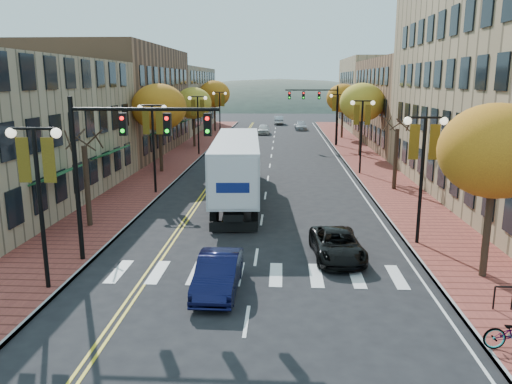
# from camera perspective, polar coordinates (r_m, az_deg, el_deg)

# --- Properties ---
(ground) EXTENTS (200.00, 200.00, 0.00)m
(ground) POSITION_cam_1_polar(r_m,az_deg,el_deg) (18.49, -0.64, -11.71)
(ground) COLOR black
(ground) RESTS_ON ground
(sidewalk_left) EXTENTS (4.00, 85.00, 0.15)m
(sidewalk_left) POSITION_cam_1_polar(r_m,az_deg,el_deg) (50.89, -8.49, 4.01)
(sidewalk_left) COLOR brown
(sidewalk_left) RESTS_ON ground
(sidewalk_right) EXTENTS (4.00, 85.00, 0.15)m
(sidewalk_right) POSITION_cam_1_polar(r_m,az_deg,el_deg) (50.51, 12.01, 3.80)
(sidewalk_right) COLOR brown
(sidewalk_right) RESTS_ON ground
(building_left_mid) EXTENTS (12.00, 24.00, 11.00)m
(building_left_mid) POSITION_cam_1_polar(r_m,az_deg,el_deg) (55.86, -16.15, 10.01)
(building_left_mid) COLOR brown
(building_left_mid) RESTS_ON ground
(building_left_far) EXTENTS (12.00, 26.00, 9.50)m
(building_left_far) POSITION_cam_1_polar(r_m,az_deg,el_deg) (79.93, -10.25, 10.42)
(building_left_far) COLOR #9E8966
(building_left_far) RESTS_ON ground
(building_right_mid) EXTENTS (15.00, 24.00, 10.00)m
(building_right_mid) POSITION_cam_1_polar(r_m,az_deg,el_deg) (61.39, 19.76, 9.50)
(building_right_mid) COLOR brown
(building_right_mid) RESTS_ON ground
(building_right_far) EXTENTS (15.00, 20.00, 11.00)m
(building_right_far) POSITION_cam_1_polar(r_m,az_deg,el_deg) (82.69, 15.43, 10.76)
(building_right_far) COLOR #9E8966
(building_right_far) RESTS_ON ground
(tree_left_a) EXTENTS (0.28, 0.28, 4.20)m
(tree_left_a) POSITION_cam_1_polar(r_m,az_deg,el_deg) (27.31, -18.73, 0.63)
(tree_left_a) COLOR #382619
(tree_left_a) RESTS_ON sidewalk_left
(tree_left_b) EXTENTS (4.48, 4.48, 7.21)m
(tree_left_b) POSITION_cam_1_polar(r_m,az_deg,el_deg) (42.09, -11.02, 9.48)
(tree_left_b) COLOR #382619
(tree_left_b) RESTS_ON sidewalk_left
(tree_left_c) EXTENTS (4.16, 4.16, 6.69)m
(tree_left_c) POSITION_cam_1_polar(r_m,az_deg,el_deg) (57.75, -7.17, 10.03)
(tree_left_c) COLOR #382619
(tree_left_c) RESTS_ON sidewalk_left
(tree_left_d) EXTENTS (4.61, 4.61, 7.42)m
(tree_left_d) POSITION_cam_1_polar(r_m,az_deg,el_deg) (75.51, -4.77, 11.10)
(tree_left_d) COLOR #382619
(tree_left_d) RESTS_ON sidewalk_left
(tree_right_a) EXTENTS (4.16, 4.16, 6.69)m
(tree_right_a) POSITION_cam_1_polar(r_m,az_deg,el_deg) (20.57, 25.69, 4.22)
(tree_right_a) COLOR #382619
(tree_right_a) RESTS_ON sidewalk_right
(tree_right_b) EXTENTS (0.28, 0.28, 4.20)m
(tree_right_b) POSITION_cam_1_polar(r_m,az_deg,el_deg) (36.10, 15.66, 3.63)
(tree_right_b) COLOR #382619
(tree_right_b) RESTS_ON sidewalk_right
(tree_right_c) EXTENTS (4.48, 4.48, 7.21)m
(tree_right_c) POSITION_cam_1_polar(r_m,az_deg,el_deg) (51.46, 12.03, 9.98)
(tree_right_c) COLOR #382619
(tree_right_c) RESTS_ON sidewalk_right
(tree_right_d) EXTENTS (4.35, 4.35, 7.00)m
(tree_right_d) POSITION_cam_1_polar(r_m,az_deg,el_deg) (67.31, 9.92, 10.51)
(tree_right_d) COLOR #382619
(tree_right_d) RESTS_ON sidewalk_right
(lamp_left_a) EXTENTS (1.96, 0.36, 6.05)m
(lamp_left_a) POSITION_cam_1_polar(r_m,az_deg,el_deg) (19.16, -23.67, 1.56)
(lamp_left_a) COLOR black
(lamp_left_a) RESTS_ON ground
(lamp_left_b) EXTENTS (1.96, 0.36, 6.05)m
(lamp_left_b) POSITION_cam_1_polar(r_m,az_deg,el_deg) (34.07, -11.69, 6.80)
(lamp_left_b) COLOR black
(lamp_left_b) RESTS_ON ground
(lamp_left_c) EXTENTS (1.96, 0.36, 6.05)m
(lamp_left_c) POSITION_cam_1_polar(r_m,az_deg,el_deg) (51.63, -6.66, 8.89)
(lamp_left_c) COLOR black
(lamp_left_c) RESTS_ON ground
(lamp_left_d) EXTENTS (1.96, 0.36, 6.05)m
(lamp_left_d) POSITION_cam_1_polar(r_m,az_deg,el_deg) (69.42, -4.17, 9.90)
(lamp_left_d) COLOR black
(lamp_left_d) RESTS_ON ground
(lamp_right_a) EXTENTS (1.96, 0.36, 6.05)m
(lamp_right_a) POSITION_cam_1_polar(r_m,az_deg,el_deg) (23.93, 18.57, 3.99)
(lamp_right_a) COLOR black
(lamp_right_a) RESTS_ON ground
(lamp_right_b) EXTENTS (1.96, 0.36, 6.05)m
(lamp_right_b) POSITION_cam_1_polar(r_m,az_deg,el_deg) (41.44, 12.01, 7.79)
(lamp_right_b) COLOR black
(lamp_right_b) RESTS_ON ground
(lamp_right_c) EXTENTS (1.96, 0.36, 6.05)m
(lamp_right_c) POSITION_cam_1_polar(r_m,az_deg,el_deg) (59.25, 9.33, 9.29)
(lamp_right_c) COLOR black
(lamp_right_c) RESTS_ON ground
(traffic_mast_near) EXTENTS (6.10, 0.35, 7.00)m
(traffic_mast_near) POSITION_cam_1_polar(r_m,az_deg,el_deg) (21.04, -15.25, 4.83)
(traffic_mast_near) COLOR black
(traffic_mast_near) RESTS_ON ground
(traffic_mast_far) EXTENTS (6.10, 0.34, 7.00)m
(traffic_mast_far) POSITION_cam_1_polar(r_m,az_deg,el_deg) (59.03, 7.37, 9.95)
(traffic_mast_far) COLOR black
(traffic_mast_far) RESTS_ON ground
(semi_truck) EXTENTS (3.63, 16.57, 4.11)m
(semi_truck) POSITION_cam_1_polar(r_m,az_deg,el_deg) (32.41, -2.16, 3.39)
(semi_truck) COLOR black
(semi_truck) RESTS_ON ground
(navy_sedan) EXTENTS (1.53, 4.24, 1.39)m
(navy_sedan) POSITION_cam_1_polar(r_m,az_deg,el_deg) (18.61, -4.34, -9.25)
(navy_sedan) COLOR black
(navy_sedan) RESTS_ON ground
(black_suv) EXTENTS (2.33, 4.56, 1.23)m
(black_suv) POSITION_cam_1_polar(r_m,az_deg,el_deg) (22.16, 9.24, -5.95)
(black_suv) COLOR black
(black_suv) RESTS_ON ground
(car_far_white) EXTENTS (1.68, 4.17, 1.42)m
(car_far_white) POSITION_cam_1_polar(r_m,az_deg,el_deg) (72.36, 0.86, 7.20)
(car_far_white) COLOR silver
(car_far_white) RESTS_ON ground
(car_far_silver) EXTENTS (1.93, 4.51, 1.30)m
(car_far_silver) POSITION_cam_1_polar(r_m,az_deg,el_deg) (78.78, 5.14, 7.55)
(car_far_silver) COLOR #ADADB5
(car_far_silver) RESTS_ON ground
(car_far_oncoming) EXTENTS (1.58, 4.45, 1.46)m
(car_far_oncoming) POSITION_cam_1_polar(r_m,az_deg,el_deg) (88.40, 2.64, 8.20)
(car_far_oncoming) COLOR #B3B2BB
(car_far_oncoming) RESTS_ON ground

